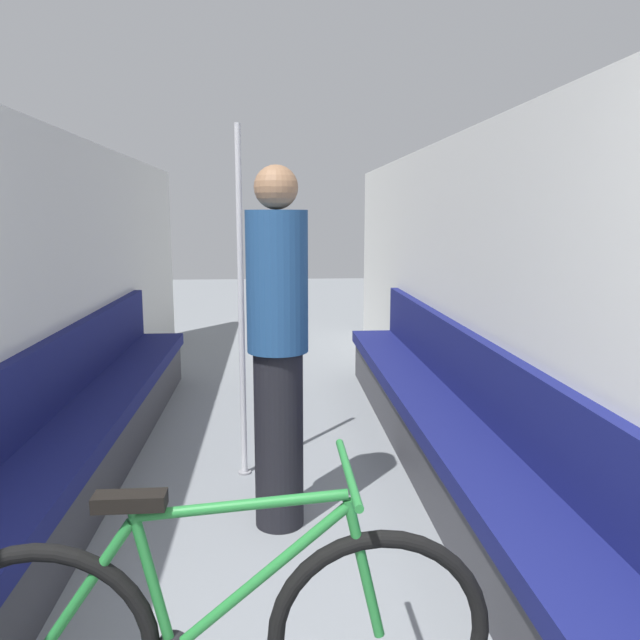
{
  "coord_description": "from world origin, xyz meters",
  "views": [
    {
      "loc": [
        0.05,
        -0.53,
        1.57
      ],
      "look_at": [
        0.27,
        2.33,
        1.09
      ],
      "focal_mm": 35.0,
      "sensor_mm": 36.0,
      "label": 1
    }
  ],
  "objects": [
    {
      "name": "bicycle",
      "position": [
        -0.14,
        1.13,
        0.36
      ],
      "size": [
        1.64,
        0.46,
        0.86
      ],
      "rotation": [
        0.0,
        0.0,
        -0.16
      ],
      "color": "black",
      "rests_on": "ground"
    },
    {
      "name": "bench_seat_row_right",
      "position": [
        1.07,
        2.9,
        0.29
      ],
      "size": [
        0.44,
        5.08,
        0.87
      ],
      "color": "#3D3D42",
      "rests_on": "ground"
    },
    {
      "name": "wall_left",
      "position": [
        -1.31,
        3.05,
        1.05
      ],
      "size": [
        0.1,
        9.31,
        2.1
      ],
      "primitive_type": "cube",
      "color": "silver",
      "rests_on": "ground"
    },
    {
      "name": "bench_seat_row_left",
      "position": [
        -1.07,
        2.9,
        0.29
      ],
      "size": [
        0.44,
        5.08,
        0.87
      ],
      "color": "#3D3D42",
      "rests_on": "ground"
    },
    {
      "name": "passenger_standing",
      "position": [
        0.07,
        2.48,
        0.94
      ],
      "size": [
        0.3,
        0.3,
        1.8
      ],
      "rotation": [
        0.0,
        0.0,
        -2.11
      ],
      "color": "black",
      "rests_on": "ground"
    },
    {
      "name": "wall_right",
      "position": [
        1.31,
        3.05,
        1.05
      ],
      "size": [
        0.1,
        9.31,
        2.1
      ],
      "primitive_type": "cube",
      "color": "silver",
      "rests_on": "ground"
    },
    {
      "name": "grab_pole_near",
      "position": [
        -0.14,
        3.13,
        1.01
      ],
      "size": [
        0.08,
        0.08,
        2.08
      ],
      "color": "gray",
      "rests_on": "ground"
    }
  ]
}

